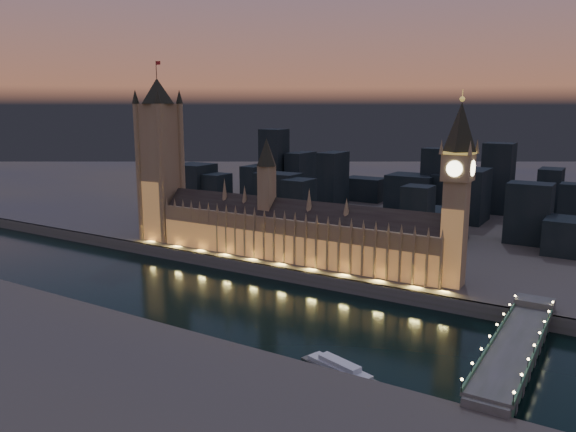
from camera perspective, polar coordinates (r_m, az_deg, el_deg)
The scene contains 9 objects.
ground_plane at distance 323.74m, azimuth -5.91°, elevation -8.15°, with size 2000.00×2000.00×0.00m, color black.
north_bank at distance 791.16m, azimuth 17.57°, elevation 3.21°, with size 2000.00×960.00×8.00m, color #3A3D43.
embankment_wall at distance 354.24m, azimuth -1.88°, elevation -5.70°, with size 2000.00×2.50×8.00m, color #495240.
palace_of_westminster at distance 363.70m, azimuth 0.34°, elevation -1.60°, with size 202.00×22.57×78.00m.
victoria_tower at distance 426.05m, azimuth -12.89°, elevation 6.31°, with size 31.68×31.68×129.95m.
elizabeth_tower at distance 316.30m, azimuth 16.84°, elevation 3.59°, with size 18.00×18.00×107.05m.
westminster_bridge at distance 261.06m, azimuth 22.15°, elevation -12.42°, with size 17.82×113.00×15.90m.
river_boat at distance 238.63m, azimuth 5.25°, elevation -15.06°, with size 37.96×19.38×4.50m.
city_backdrop at distance 520.11m, azimuth 13.31°, elevation 2.42°, with size 445.55×215.63×72.74m.
Camera 1 is at (186.70, -241.89, 106.96)m, focal length 35.00 mm.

